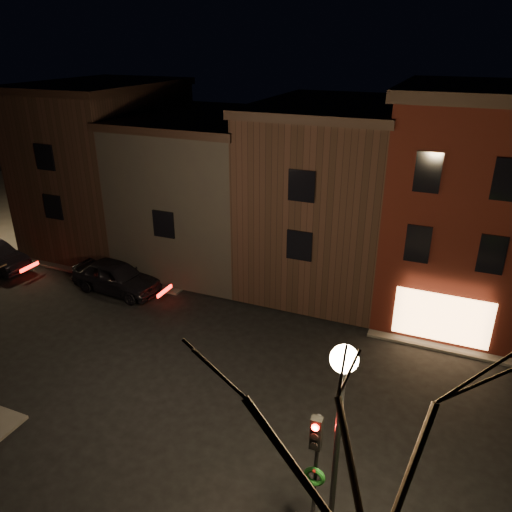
{
  "coord_description": "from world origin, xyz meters",
  "views": [
    {
      "loc": [
        7.87,
        -14.64,
        12.41
      ],
      "look_at": [
        -0.32,
        4.68,
        3.2
      ],
      "focal_mm": 35.0,
      "sensor_mm": 36.0,
      "label": 1
    }
  ],
  "objects": [
    {
      "name": "row_building_b",
      "position": [
        -5.75,
        10.5,
        4.33
      ],
      "size": [
        7.8,
        10.3,
        8.4
      ],
      "color": "black",
      "rests_on": "ground"
    },
    {
      "name": "sidewalk_far_left",
      "position": [
        -20.0,
        20.0,
        0.06
      ],
      "size": [
        30.0,
        30.0,
        0.12
      ],
      "primitive_type": "cube",
      "color": "#2D2B28",
      "rests_on": "ground"
    },
    {
      "name": "parked_car_a",
      "position": [
        -8.15,
        4.23,
        0.85
      ],
      "size": [
        5.1,
        2.35,
        1.69
      ],
      "primitive_type": "imported",
      "rotation": [
        0.0,
        0.0,
        1.5
      ],
      "color": "black",
      "rests_on": "ground"
    },
    {
      "name": "corner_building",
      "position": [
        8.0,
        9.47,
        5.4
      ],
      "size": [
        6.5,
        8.5,
        10.5
      ],
      "color": "#3E100B",
      "rests_on": "ground"
    },
    {
      "name": "traffic_signal",
      "position": [
        5.6,
        -5.51,
        2.81
      ],
      "size": [
        0.58,
        0.38,
        4.05
      ],
      "color": "black",
      "rests_on": "sidewalk_near_right"
    },
    {
      "name": "row_building_c",
      "position": [
        -13.0,
        10.5,
        5.08
      ],
      "size": [
        7.3,
        10.3,
        9.9
      ],
      "color": "black",
      "rests_on": "ground"
    },
    {
      "name": "ground",
      "position": [
        0.0,
        0.0,
        0.0
      ],
      "size": [
        120.0,
        120.0,
        0.0
      ],
      "primitive_type": "plane",
      "color": "black",
      "rests_on": "ground"
    },
    {
      "name": "bare_tree_right",
      "position": [
        7.5,
        -8.5,
        6.15
      ],
      "size": [
        6.4,
        6.4,
        8.5
      ],
      "color": "black",
      "rests_on": "sidewalk_near_right"
    },
    {
      "name": "street_lamp_near",
      "position": [
        6.2,
        -6.0,
        5.18
      ],
      "size": [
        0.6,
        0.6,
        6.48
      ],
      "color": "black",
      "rests_on": "sidewalk_near_right"
    },
    {
      "name": "row_building_a",
      "position": [
        1.5,
        10.5,
        4.83
      ],
      "size": [
        7.3,
        10.3,
        9.4
      ],
      "color": "black",
      "rests_on": "ground"
    }
  ]
}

